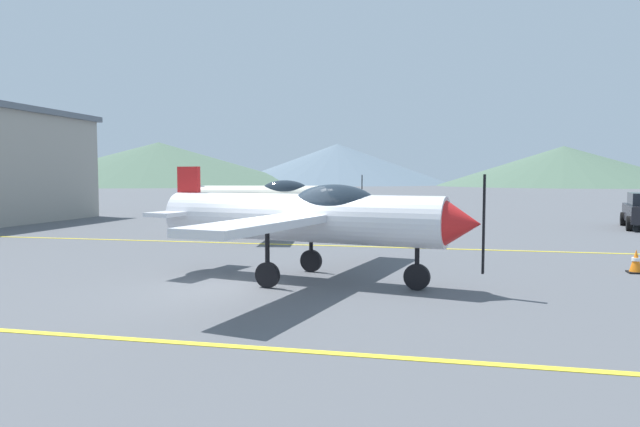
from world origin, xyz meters
The scene contains 9 objects.
ground_plane centered at (0.00, 0.00, 0.00)m, with size 400.00×400.00×0.00m, color #54565B.
apron_line_near centered at (0.00, -3.88, 0.01)m, with size 80.00×0.16×0.01m, color yellow.
apron_line_far centered at (0.00, 7.42, 0.01)m, with size 80.00×0.16×0.01m, color yellow.
airplane_near centered at (1.00, 1.11, 1.47)m, with size 7.66×8.72×2.62m.
airplane_mid centered at (-3.08, 11.19, 1.47)m, with size 7.64×8.75×2.62m.
traffic_cone_front centered at (8.59, 3.80, 0.29)m, with size 0.36×0.36×0.59m.
hill_left centered at (-66.18, 118.44, 5.40)m, with size 76.00×76.00×10.79m, color #4C6651.
hill_centerleft centered at (-24.09, 139.28, 5.51)m, with size 61.28×61.28×11.03m, color slate.
hill_centerright centered at (31.19, 126.79, 4.59)m, with size 57.75×57.75×9.19m, color #4C6651.
Camera 1 is at (3.91, -11.10, 2.39)m, focal length 31.30 mm.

